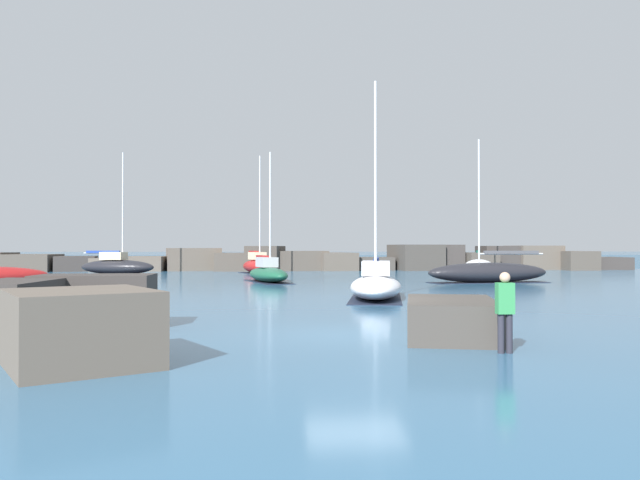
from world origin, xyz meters
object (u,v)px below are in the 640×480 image
Objects in this scene: sailboat_moored_6 at (376,284)px; person_on_rocks at (505,308)px; sailboat_moored_0 at (488,272)px; sailboat_moored_1 at (268,273)px; sailboat_moored_5 at (258,265)px; sailboat_moored_3 at (479,266)px; sailboat_moored_4 at (117,266)px.

sailboat_moored_6 is 14.32m from person_on_rocks.
sailboat_moored_0 is 14.07m from sailboat_moored_1.
sailboat_moored_0 is 1.09× the size of sailboat_moored_1.
person_on_rocks is (6.12, -40.91, 0.26)m from sailboat_moored_5.
sailboat_moored_3 is at bearing 73.70° from sailboat_moored_0.
sailboat_moored_4 is 1.07× the size of sailboat_moored_6.
sailboat_moored_4 is 5.85× the size of person_on_rocks.
sailboat_moored_3 reaches higher than sailboat_moored_6.
sailboat_moored_4 is 1.00× the size of sailboat_moored_5.
sailboat_moored_3 is (3.74, 12.80, -0.01)m from sailboat_moored_0.
sailboat_moored_0 reaches higher than person_on_rocks.
person_on_rocks is at bearing -108.81° from sailboat_moored_0.
sailboat_moored_6 is (-12.86, -24.19, -0.04)m from sailboat_moored_3.
sailboat_moored_4 reaches higher than person_on_rocks.
sailboat_moored_5 is (-18.61, 2.41, 0.06)m from sailboat_moored_3.
person_on_rocks is (-12.49, -38.50, 0.32)m from sailboat_moored_3.
sailboat_moored_3 is at bearing 72.02° from person_on_rocks.
person_on_rocks is at bearing -65.95° from sailboat_moored_4.
sailboat_moored_6 is 5.49× the size of person_on_rocks.
sailboat_moored_5 is (-14.87, 15.21, 0.04)m from sailboat_moored_0.
person_on_rocks is (17.70, -39.66, 0.25)m from sailboat_moored_4.
sailboat_moored_1 is 0.81× the size of sailboat_moored_3.
sailboat_moored_1 is at bearing 110.04° from sailboat_moored_6.
sailboat_moored_5 is at bearing 6.18° from sailboat_moored_4.
sailboat_moored_5 is at bearing 98.50° from person_on_rocks.
sailboat_moored_3 reaches higher than sailboat_moored_1.
sailboat_moored_4 reaches higher than sailboat_moored_1.
sailboat_moored_3 is (17.68, 10.95, 0.06)m from sailboat_moored_1.
sailboat_moored_3 is at bearing 62.01° from sailboat_moored_6.
sailboat_moored_4 is at bearing 152.18° from sailboat_moored_0.
sailboat_moored_6 is (5.75, -26.60, -0.10)m from sailboat_moored_5.
sailboat_moored_6 is (-9.11, -11.39, -0.06)m from sailboat_moored_0.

